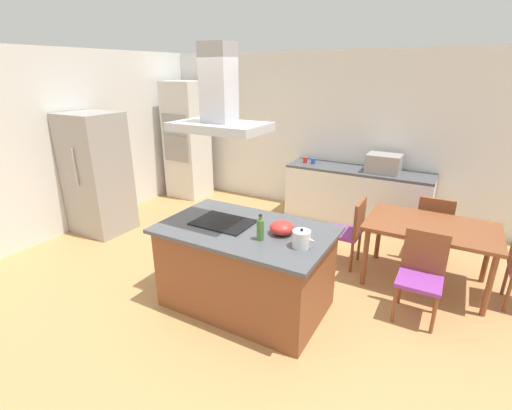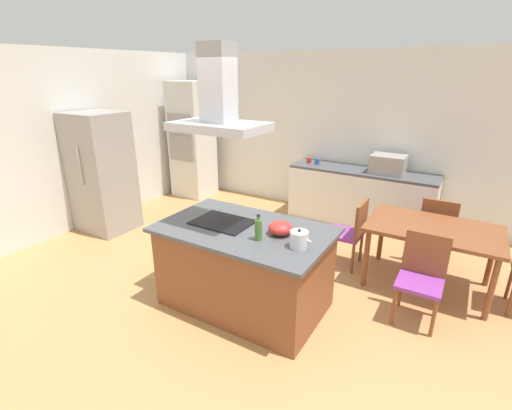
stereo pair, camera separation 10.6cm
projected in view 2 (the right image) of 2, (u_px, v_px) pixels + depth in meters
The scene contains 19 objects.
ground at pixel (302, 249), 5.21m from camera, with size 16.00×16.00×0.00m, color tan.
wall_back at pixel (348, 136), 6.15m from camera, with size 7.20×0.10×2.70m, color white.
wall_left at pixel (100, 138), 6.00m from camera, with size 0.10×8.80×2.70m, color white.
kitchen_island at pixel (245, 267), 3.85m from camera, with size 1.74×1.07×0.90m.
cooktop at pixel (223, 222), 3.82m from camera, with size 0.60×0.44×0.01m, color black.
tea_kettle at pixel (299, 239), 3.26m from camera, with size 0.22×0.17×0.18m.
olive_oil_bottle at pixel (258, 229), 3.40m from camera, with size 0.07×0.07×0.25m.
mixing_bowl at pixel (280, 228), 3.53m from camera, with size 0.24×0.24×0.13m, color red.
back_counter at pixel (360, 197), 5.97m from camera, with size 2.28×0.62×0.90m.
countertop_microwave at pixel (388, 164), 5.59m from camera, with size 0.50×0.38×0.28m, color #9E9993.
coffee_mug_red at pixel (309, 160), 6.24m from camera, with size 0.08×0.08×0.09m, color red.
coffee_mug_blue at pixel (317, 161), 6.16m from camera, with size 0.08×0.08×0.09m, color #2D56B2.
wall_oven_stack at pixel (192, 140), 7.15m from camera, with size 0.70×0.66×2.20m.
refrigerator at pixel (102, 173), 5.61m from camera, with size 0.80×0.73×1.82m.
dining_table at pixel (433, 234), 4.11m from camera, with size 1.40×0.90×0.75m.
chair_facing_island at pixel (422, 272), 3.63m from camera, with size 0.42×0.42×0.89m.
chair_at_left_end at pixel (352, 229), 4.61m from camera, with size 0.42×0.42×0.89m.
chair_facing_back_wall at pixel (438, 226), 4.70m from camera, with size 0.42×0.42×0.89m.
range_hood at pixel (218, 103), 3.40m from camera, with size 0.90×0.55×0.78m.
Camera 2 is at (1.84, -2.84, 2.40)m, focal length 25.74 mm.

